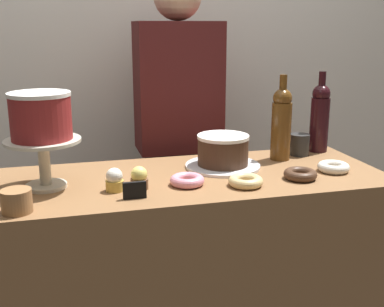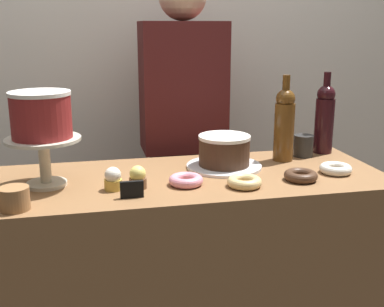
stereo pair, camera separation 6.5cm
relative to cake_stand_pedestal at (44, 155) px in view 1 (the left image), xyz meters
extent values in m
cube|color=silver|center=(0.48, 0.85, 0.31)|extent=(6.00, 0.05, 2.60)
cube|color=brown|center=(0.48, 0.00, -0.55)|extent=(1.34, 0.54, 0.88)
cylinder|color=beige|center=(0.00, 0.00, -0.10)|extent=(0.13, 0.13, 0.01)
cylinder|color=beige|center=(0.00, 0.00, -0.03)|extent=(0.04, 0.04, 0.14)
cylinder|color=beige|center=(0.00, 0.00, 0.05)|extent=(0.24, 0.24, 0.01)
cylinder|color=maroon|center=(0.00, 0.00, 0.12)|extent=(0.19, 0.19, 0.13)
cylinder|color=white|center=(0.00, 0.00, 0.19)|extent=(0.19, 0.19, 0.01)
cylinder|color=white|center=(0.62, 0.08, -0.10)|extent=(0.27, 0.27, 0.01)
cylinder|color=#3D2619|center=(0.62, 0.08, -0.05)|extent=(0.18, 0.18, 0.10)
cylinder|color=white|center=(0.62, 0.08, 0.01)|extent=(0.19, 0.19, 0.01)
cylinder|color=black|center=(1.07, 0.21, 0.00)|extent=(0.08, 0.08, 0.22)
sphere|color=black|center=(1.07, 0.21, 0.13)|extent=(0.07, 0.07, 0.07)
cylinder|color=black|center=(1.07, 0.21, 0.18)|extent=(0.03, 0.03, 0.08)
cylinder|color=#5B3814|center=(0.86, 0.13, 0.00)|extent=(0.08, 0.08, 0.22)
sphere|color=#5B3814|center=(0.86, 0.13, 0.13)|extent=(0.07, 0.07, 0.07)
cylinder|color=#5B3814|center=(0.86, 0.13, 0.18)|extent=(0.03, 0.03, 0.08)
cylinder|color=brown|center=(0.29, -0.09, -0.09)|extent=(0.06, 0.06, 0.03)
sphere|color=#EFDB6B|center=(0.29, -0.09, -0.06)|extent=(0.05, 0.05, 0.05)
cylinder|color=gold|center=(0.21, -0.08, -0.09)|extent=(0.06, 0.06, 0.03)
sphere|color=white|center=(0.21, -0.08, -0.06)|extent=(0.05, 0.05, 0.05)
torus|color=#E0C17F|center=(0.62, -0.14, -0.09)|extent=(0.11, 0.11, 0.03)
torus|color=pink|center=(0.44, -0.09, -0.09)|extent=(0.11, 0.11, 0.03)
torus|color=silver|center=(0.98, -0.07, -0.09)|extent=(0.11, 0.11, 0.03)
torus|color=#472D1E|center=(0.83, -0.12, -0.09)|extent=(0.11, 0.11, 0.03)
cylinder|color=olive|center=(-0.07, -0.20, -0.10)|extent=(0.08, 0.08, 0.01)
cylinder|color=olive|center=(-0.07, -0.20, -0.09)|extent=(0.08, 0.08, 0.01)
cylinder|color=olive|center=(-0.07, -0.20, -0.08)|extent=(0.08, 0.08, 0.01)
cylinder|color=olive|center=(-0.07, -0.20, -0.07)|extent=(0.08, 0.08, 0.01)
cylinder|color=olive|center=(-0.07, -0.20, -0.06)|extent=(0.08, 0.08, 0.01)
cylinder|color=olive|center=(-0.07, -0.20, -0.05)|extent=(0.08, 0.08, 0.01)
cube|color=black|center=(0.26, -0.17, -0.08)|extent=(0.07, 0.01, 0.05)
cylinder|color=#282828|center=(0.97, 0.17, -0.07)|extent=(0.08, 0.08, 0.08)
cube|color=black|center=(0.55, 0.51, -0.56)|extent=(0.28, 0.18, 0.85)
cube|color=#4C1919|center=(0.55, 0.51, 0.14)|extent=(0.36, 0.22, 0.55)
camera|label=1|loc=(0.08, -1.53, 0.39)|focal=45.20mm
camera|label=2|loc=(0.14, -1.54, 0.39)|focal=45.20mm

